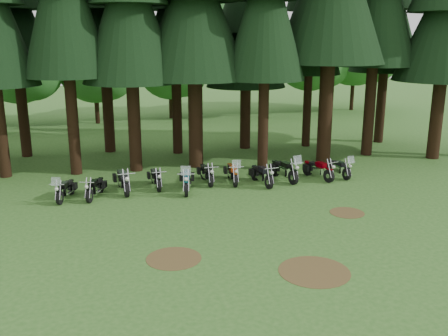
{
  "coord_description": "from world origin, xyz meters",
  "views": [
    {
      "loc": [
        -5.16,
        -16.74,
        6.94
      ],
      "look_at": [
        0.5,
        5.0,
        1.0
      ],
      "focal_mm": 40.0,
      "sensor_mm": 36.0,
      "label": 1
    }
  ],
  "objects_px": {
    "motorcycle_1": "(95,188)",
    "motorcycle_5": "(207,174)",
    "motorcycle_9": "(318,170)",
    "motorcycle_7": "(262,175)",
    "motorcycle_4": "(187,181)",
    "motorcycle_6": "(232,173)",
    "motorcycle_0": "(65,190)",
    "motorcycle_8": "(284,170)",
    "motorcycle_3": "(156,179)",
    "motorcycle_2": "(123,181)",
    "motorcycle_10": "(339,168)"
  },
  "relations": [
    {
      "from": "motorcycle_1",
      "to": "motorcycle_5",
      "type": "xyz_separation_m",
      "value": [
        5.29,
        1.01,
        0.02
      ]
    },
    {
      "from": "motorcycle_9",
      "to": "motorcycle_7",
      "type": "bearing_deg",
      "value": 165.98
    },
    {
      "from": "motorcycle_4",
      "to": "motorcycle_9",
      "type": "bearing_deg",
      "value": 15.04
    },
    {
      "from": "motorcycle_6",
      "to": "motorcycle_7",
      "type": "height_order",
      "value": "motorcycle_6"
    },
    {
      "from": "motorcycle_0",
      "to": "motorcycle_6",
      "type": "distance_m",
      "value": 7.82
    },
    {
      "from": "motorcycle_5",
      "to": "motorcycle_9",
      "type": "bearing_deg",
      "value": -9.13
    },
    {
      "from": "motorcycle_1",
      "to": "motorcycle_8",
      "type": "distance_m",
      "value": 9.13
    },
    {
      "from": "motorcycle_3",
      "to": "motorcycle_9",
      "type": "bearing_deg",
      "value": -7.21
    },
    {
      "from": "motorcycle_4",
      "to": "motorcycle_9",
      "type": "relative_size",
      "value": 1.12
    },
    {
      "from": "motorcycle_1",
      "to": "motorcycle_3",
      "type": "distance_m",
      "value": 2.93
    },
    {
      "from": "motorcycle_0",
      "to": "motorcycle_4",
      "type": "bearing_deg",
      "value": 16.17
    },
    {
      "from": "motorcycle_0",
      "to": "motorcycle_5",
      "type": "height_order",
      "value": "motorcycle_0"
    },
    {
      "from": "motorcycle_0",
      "to": "motorcycle_2",
      "type": "xyz_separation_m",
      "value": [
        2.52,
        0.51,
        0.07
      ]
    },
    {
      "from": "motorcycle_5",
      "to": "motorcycle_10",
      "type": "bearing_deg",
      "value": -6.74
    },
    {
      "from": "motorcycle_9",
      "to": "motorcycle_3",
      "type": "bearing_deg",
      "value": 157.72
    },
    {
      "from": "motorcycle_0",
      "to": "motorcycle_8",
      "type": "distance_m",
      "value": 10.39
    },
    {
      "from": "motorcycle_2",
      "to": "motorcycle_5",
      "type": "height_order",
      "value": "motorcycle_2"
    },
    {
      "from": "motorcycle_4",
      "to": "motorcycle_7",
      "type": "xyz_separation_m",
      "value": [
        3.7,
        0.17,
        -0.04
      ]
    },
    {
      "from": "motorcycle_2",
      "to": "motorcycle_4",
      "type": "relative_size",
      "value": 1.0
    },
    {
      "from": "motorcycle_10",
      "to": "motorcycle_2",
      "type": "bearing_deg",
      "value": 171.29
    },
    {
      "from": "motorcycle_6",
      "to": "motorcycle_8",
      "type": "height_order",
      "value": "motorcycle_8"
    },
    {
      "from": "motorcycle_5",
      "to": "motorcycle_7",
      "type": "height_order",
      "value": "motorcycle_7"
    },
    {
      "from": "motorcycle_3",
      "to": "motorcycle_8",
      "type": "relative_size",
      "value": 0.86
    },
    {
      "from": "motorcycle_0",
      "to": "motorcycle_1",
      "type": "relative_size",
      "value": 1.02
    },
    {
      "from": "motorcycle_8",
      "to": "motorcycle_0",
      "type": "bearing_deg",
      "value": 170.92
    },
    {
      "from": "motorcycle_9",
      "to": "motorcycle_8",
      "type": "bearing_deg",
      "value": 156.08
    },
    {
      "from": "motorcycle_5",
      "to": "motorcycle_7",
      "type": "xyz_separation_m",
      "value": [
        2.51,
        -0.95,
        0.01
      ]
    },
    {
      "from": "motorcycle_4",
      "to": "motorcycle_10",
      "type": "distance_m",
      "value": 7.97
    },
    {
      "from": "motorcycle_3",
      "to": "motorcycle_10",
      "type": "bearing_deg",
      "value": -5.88
    },
    {
      "from": "motorcycle_3",
      "to": "motorcycle_7",
      "type": "distance_m",
      "value": 5.07
    },
    {
      "from": "motorcycle_1",
      "to": "motorcycle_6",
      "type": "xyz_separation_m",
      "value": [
        6.53,
        0.73,
        0.04
      ]
    },
    {
      "from": "motorcycle_2",
      "to": "motorcycle_7",
      "type": "relative_size",
      "value": 1.08
    },
    {
      "from": "motorcycle_1",
      "to": "motorcycle_9",
      "type": "height_order",
      "value": "motorcycle_9"
    },
    {
      "from": "motorcycle_3",
      "to": "motorcycle_5",
      "type": "xyz_separation_m",
      "value": [
        2.49,
        0.14,
        0.02
      ]
    },
    {
      "from": "motorcycle_7",
      "to": "motorcycle_8",
      "type": "bearing_deg",
      "value": 9.14
    },
    {
      "from": "motorcycle_1",
      "to": "motorcycle_7",
      "type": "xyz_separation_m",
      "value": [
        7.8,
        0.06,
        0.03
      ]
    },
    {
      "from": "motorcycle_9",
      "to": "motorcycle_10",
      "type": "height_order",
      "value": "motorcycle_10"
    },
    {
      "from": "motorcycle_2",
      "to": "motorcycle_10",
      "type": "bearing_deg",
      "value": -6.96
    },
    {
      "from": "motorcycle_8",
      "to": "motorcycle_10",
      "type": "xyz_separation_m",
      "value": [
        2.94,
        -0.05,
        -0.07
      ]
    },
    {
      "from": "motorcycle_3",
      "to": "motorcycle_6",
      "type": "distance_m",
      "value": 3.73
    },
    {
      "from": "motorcycle_1",
      "to": "motorcycle_7",
      "type": "height_order",
      "value": "motorcycle_7"
    },
    {
      "from": "motorcycle_4",
      "to": "motorcycle_10",
      "type": "relative_size",
      "value": 1.16
    },
    {
      "from": "motorcycle_4",
      "to": "motorcycle_8",
      "type": "xyz_separation_m",
      "value": [
        5.02,
        0.57,
        0.0
      ]
    },
    {
      "from": "motorcycle_0",
      "to": "motorcycle_3",
      "type": "bearing_deg",
      "value": 29.24
    },
    {
      "from": "motorcycle_4",
      "to": "motorcycle_8",
      "type": "bearing_deg",
      "value": 18.18
    },
    {
      "from": "motorcycle_1",
      "to": "motorcycle_3",
      "type": "height_order",
      "value": "motorcycle_3"
    },
    {
      "from": "motorcycle_1",
      "to": "motorcycle_8",
      "type": "relative_size",
      "value": 0.82
    },
    {
      "from": "motorcycle_1",
      "to": "motorcycle_8",
      "type": "xyz_separation_m",
      "value": [
        9.12,
        0.46,
        0.08
      ]
    },
    {
      "from": "motorcycle_0",
      "to": "motorcycle_10",
      "type": "relative_size",
      "value": 0.98
    },
    {
      "from": "motorcycle_3",
      "to": "motorcycle_10",
      "type": "distance_m",
      "value": 9.27
    }
  ]
}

